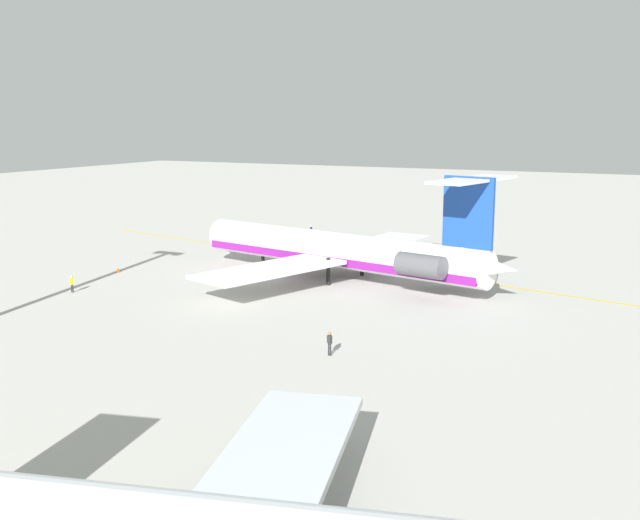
{
  "coord_description": "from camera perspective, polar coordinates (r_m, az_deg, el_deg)",
  "views": [
    {
      "loc": [
        -26.56,
        78.99,
        16.53
      ],
      "look_at": [
        5.65,
        13.47,
        2.68
      ],
      "focal_mm": 41.95,
      "sensor_mm": 36.0,
      "label": 1
    }
  ],
  "objects": [
    {
      "name": "taxiway_centreline",
      "position": [
        85.24,
        3.46,
        -0.46
      ],
      "size": [
        87.11,
        19.39,
        0.01
      ],
      "primitive_type": "cube",
      "rotation": [
        0.0,
        0.0,
        -0.22
      ],
      "color": "gold",
      "rests_on": "ground"
    },
    {
      "name": "safety_cone_wingtip",
      "position": [
        100.09,
        -5.08,
        1.35
      ],
      "size": [
        0.4,
        0.4,
        0.55
      ],
      "primitive_type": "cone",
      "color": "#EA590F",
      "rests_on": "ground"
    },
    {
      "name": "ground_crew_portside",
      "position": [
        53.04,
        0.74,
        -6.16
      ],
      "size": [
        0.44,
        0.28,
        1.76
      ],
      "rotation": [
        0.0,
        0.0,
        4.56
      ],
      "color": "black",
      "rests_on": "ground"
    },
    {
      "name": "safety_cone_nose",
      "position": [
        84.41,
        -15.15,
        -0.74
      ],
      "size": [
        0.4,
        0.4,
        0.55
      ],
      "primitive_type": "cone",
      "color": "#EA590F",
      "rests_on": "ground"
    },
    {
      "name": "ground",
      "position": [
        84.96,
        7.45,
        -0.57
      ],
      "size": [
        325.78,
        325.78,
        0.0
      ],
      "primitive_type": "plane",
      "color": "#B7B5AD"
    },
    {
      "name": "ground_crew_near_tail",
      "position": [
        105.4,
        -0.68,
        2.33
      ],
      "size": [
        0.41,
        0.28,
        1.75
      ],
      "rotation": [
        0.0,
        0.0,
        4.25
      ],
      "color": "black",
      "rests_on": "ground"
    },
    {
      "name": "ground_crew_near_nose",
      "position": [
        75.86,
        -18.4,
        -1.58
      ],
      "size": [
        0.42,
        0.27,
        1.68
      ],
      "rotation": [
        0.0,
        0.0,
        1.8
      ],
      "color": "black",
      "rests_on": "ground"
    },
    {
      "name": "main_jetliner",
      "position": [
        77.13,
        1.95,
        0.72
      ],
      "size": [
        38.87,
        34.66,
        11.41
      ],
      "rotation": [
        0.0,
        0.0,
        -0.21
      ],
      "color": "white",
      "rests_on": "ground"
    },
    {
      "name": "ground_crew_starboard",
      "position": [
        100.55,
        -1.67,
        1.89
      ],
      "size": [
        0.37,
        0.27,
        1.67
      ],
      "rotation": [
        0.0,
        0.0,
        5.26
      ],
      "color": "black",
      "rests_on": "ground"
    }
  ]
}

